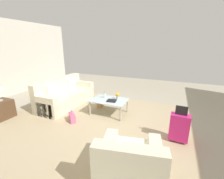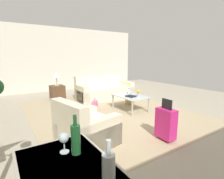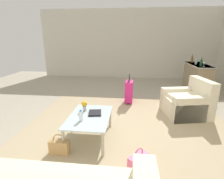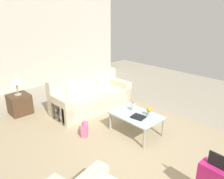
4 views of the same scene
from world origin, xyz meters
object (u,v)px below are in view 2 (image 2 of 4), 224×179
coffee_table (130,97)px  wine_bottle_clear (109,173)px  water_bottle (129,91)px  suitcase_magenta (166,123)px  couch (104,91)px  wine_glass_left_of_centre (64,139)px  handbag_tan (130,101)px  coffee_table_book (131,96)px  armchair (84,130)px  flower_vase (139,92)px  handbag_pink (95,105)px  wine_bottle_green (76,139)px  table_lamp (56,75)px  side_table (57,92)px

coffee_table → wine_bottle_clear: (-3.50, 2.99, 0.66)m
water_bottle → coffee_table: bearing=153.4°
water_bottle → suitcase_magenta: (-2.20, 0.80, -0.20)m
couch → wine_glass_left_of_centre: bearing=146.6°
handbag_tan → coffee_table_book: bearing=142.2°
couch → armchair: size_ratio=2.01×
flower_vase → handbag_tan: flower_vase is taller
armchair → coffee_table_book: 2.42m
couch → flower_vase: size_ratio=11.00×
flower_vase → handbag_pink: (0.96, 1.03, -0.46)m
wine_bottle_green → coffee_table_book: bearing=-44.8°
flower_vase → table_lamp: (3.02, 1.65, 0.36)m
table_lamp → coffee_table: bearing=-151.8°
water_bottle → side_table: bearing=31.6°
armchair → wine_bottle_green: size_ratio=3.74×
wine_glass_left_of_centre → water_bottle: bearing=-44.8°
couch → wine_glass_left_of_centre: wine_glass_left_of_centre is taller
armchair → wine_glass_left_of_centre: 2.04m
table_lamp → wine_glass_left_of_centre: wine_glass_left_of_centre is taller
water_bottle → table_lamp: table_lamp is taller
wine_bottle_green → suitcase_magenta: bearing=-65.4°
armchair → handbag_tan: armchair is taller
wine_bottle_green → water_bottle: bearing=-43.6°
coffee_table → table_lamp: 3.22m
wine_glass_left_of_centre → wine_bottle_clear: wine_bottle_clear is taller
wine_bottle_clear → suitcase_magenta: wine_bottle_clear is taller
armchair → side_table: bearing=-9.3°
couch → flower_vase: (-2.02, -0.05, 0.27)m
table_lamp → handbag_pink: (-2.06, -0.62, -0.82)m
table_lamp → wine_bottle_clear: (-6.30, 1.49, 0.12)m
couch → water_bottle: size_ratio=11.05×
couch → handbag_tan: couch is taller
water_bottle → coffee_table_book: bearing=150.6°
table_lamp → water_bottle: bearing=-148.4°
flower_vase → wine_glass_left_of_centre: (-2.76, 3.21, 0.48)m
coffee_table_book → handbag_tan: 0.86m
couch → flower_vase: couch is taller
couch → handbag_pink: size_ratio=6.30×
side_table → wine_glass_left_of_centre: size_ratio=3.46×
armchair → table_lamp: bearing=-9.3°
armchair → side_table: armchair is taller
armchair → handbag_tan: 3.16m
flower_vase → wine_bottle_clear: size_ratio=0.68×
couch → wine_bottle_green: 5.80m
wine_glass_left_of_centre → wine_bottle_clear: (-0.52, -0.07, 0.01)m
table_lamp → wine_bottle_green: (-5.85, 1.49, 0.12)m
wine_bottle_clear → wine_glass_left_of_centre: bearing=7.4°
water_bottle → suitcase_magenta: bearing=160.0°
flower_vase → suitcase_magenta: size_ratio=0.24×
side_table → handbag_pink: 2.15m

